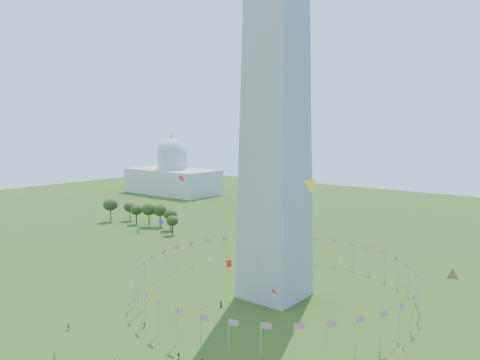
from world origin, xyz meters
name	(u,v)px	position (x,y,z in m)	size (l,w,h in m)	color
washington_monument	(277,0)	(0.00, 50.00, 84.50)	(16.80, 16.80, 169.00)	#AEA99A
flag_ring	(274,281)	(0.00, 50.00, 4.50)	(80.24, 80.24, 9.00)	silver
capitol_building	(172,163)	(-180.00, 180.00, 23.00)	(70.00, 35.00, 46.00)	beige
kites_aloft	(257,249)	(10.67, 26.77, 20.91)	(129.08, 81.39, 39.18)	#CC2699
tree_line_west	(143,215)	(-107.63, 90.98, 5.33)	(55.01, 15.14, 11.83)	#364F1A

